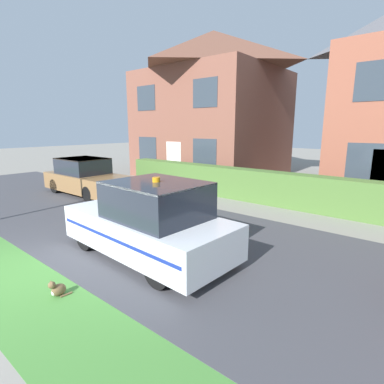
% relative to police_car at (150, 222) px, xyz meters
% --- Properties ---
extents(ground_plane, '(80.00, 80.00, 0.00)m').
position_rel_police_car_xyz_m(ground_plane, '(-1.50, -2.46, -0.80)').
color(ground_plane, gray).
extents(road_strip, '(28.00, 5.89, 0.01)m').
position_rel_police_car_xyz_m(road_strip, '(-1.50, 1.20, -0.79)').
color(road_strip, '#424247').
rests_on(road_strip, ground).
extents(lawn_verge, '(28.00, 1.51, 0.01)m').
position_rel_police_car_xyz_m(lawn_verge, '(-1.50, -2.50, -0.79)').
color(lawn_verge, '#478438').
rests_on(lawn_verge, ground).
extents(garden_hedge, '(14.46, 0.71, 1.22)m').
position_rel_police_car_xyz_m(garden_hedge, '(-0.10, 6.09, -0.18)').
color(garden_hedge, '#4C7233').
rests_on(garden_hedge, ground).
extents(police_car, '(4.20, 2.00, 1.80)m').
position_rel_police_car_xyz_m(police_car, '(0.00, 0.00, 0.00)').
color(police_car, black).
rests_on(police_car, road_strip).
extents(cat, '(0.22, 0.34, 0.31)m').
position_rel_police_car_xyz_m(cat, '(-0.00, -2.15, -0.67)').
color(cat, brown).
rests_on(cat, ground).
extents(neighbour_car_near, '(4.19, 1.80, 1.53)m').
position_rel_police_car_xyz_m(neighbour_car_near, '(-6.90, 2.60, -0.07)').
color(neighbour_car_near, black).
rests_on(neighbour_car_near, road_strip).
extents(house_left, '(7.65, 7.02, 8.12)m').
position_rel_police_car_xyz_m(house_left, '(-5.97, 10.49, 3.34)').
color(house_left, brown).
rests_on(house_left, ground).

